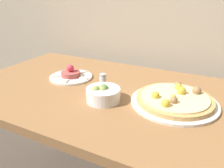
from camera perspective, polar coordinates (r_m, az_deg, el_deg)
The scene contains 5 objects.
dining_table at distance 1.02m, azimuth -2.94°, elevation -6.63°, with size 1.24×0.75×0.74m.
pizza_plate at distance 0.87m, azimuth 15.98°, elevation -3.93°, with size 0.33×0.33×0.06m.
tartare_plate at distance 1.10m, azimuth -10.68°, elevation 2.21°, with size 0.21×0.21×0.07m.
small_bowl at distance 0.85m, azimuth -2.36°, elevation -2.61°, with size 0.13×0.13×0.07m.
salt_shaker at distance 0.95m, azimuth -2.40°, elevation 0.59°, with size 0.03×0.03×0.07m.
Camera 1 is at (0.45, -0.39, 1.14)m, focal length 35.00 mm.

